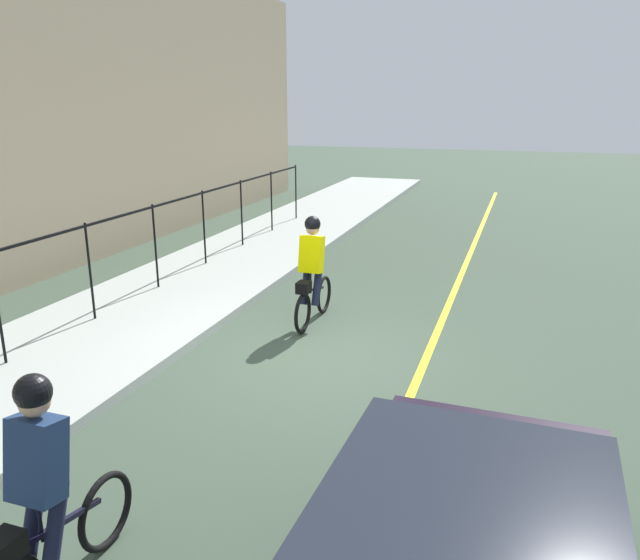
# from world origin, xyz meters

# --- Properties ---
(ground_plane) EXTENTS (80.00, 80.00, 0.00)m
(ground_plane) POSITION_xyz_m (0.00, 0.00, 0.00)
(ground_plane) COLOR #3C4C3C
(lane_line_centre) EXTENTS (36.00, 0.12, 0.01)m
(lane_line_centre) POSITION_xyz_m (0.00, -1.60, 0.00)
(lane_line_centre) COLOR yellow
(lane_line_centre) RESTS_ON ground
(sidewalk) EXTENTS (40.00, 3.20, 0.15)m
(sidewalk) POSITION_xyz_m (0.00, 3.40, 0.07)
(sidewalk) COLOR #A5ACA5
(sidewalk) RESTS_ON ground
(building_wall) EXTENTS (28.00, 0.80, 7.14)m
(building_wall) POSITION_xyz_m (2.00, 7.00, 3.57)
(building_wall) COLOR tan
(building_wall) RESTS_ON ground
(iron_fence) EXTENTS (16.99, 0.04, 1.60)m
(iron_fence) POSITION_xyz_m (1.00, 3.80, 1.34)
(iron_fence) COLOR black
(iron_fence) RESTS_ON sidewalk
(cyclist_lead) EXTENTS (1.71, 0.36, 1.83)m
(cyclist_lead) POSITION_xyz_m (1.35, 0.45, 0.91)
(cyclist_lead) COLOR black
(cyclist_lead) RESTS_ON ground
(cyclist_follow) EXTENTS (1.71, 0.36, 1.83)m
(cyclist_follow) POSITION_xyz_m (-4.87, 0.32, 0.91)
(cyclist_follow) COLOR black
(cyclist_follow) RESTS_ON ground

